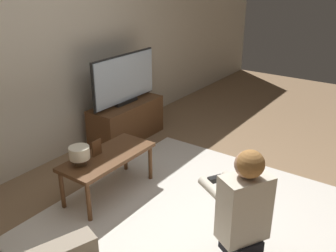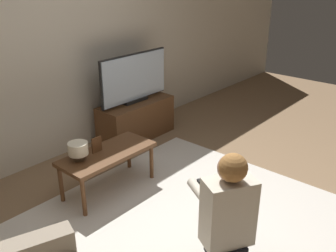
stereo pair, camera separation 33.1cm
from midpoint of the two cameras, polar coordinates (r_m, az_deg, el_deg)
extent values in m
plane|color=#896B4C|center=(3.35, 6.20, -14.19)|extent=(10.00, 10.00, 0.00)
cube|color=beige|center=(4.13, -15.85, 12.15)|extent=(10.00, 0.06, 2.60)
cube|color=silver|center=(3.35, 6.21, -14.08)|extent=(2.44, 2.34, 0.02)
cube|color=brown|center=(4.74, -2.88, 0.93)|extent=(1.00, 0.40, 0.48)
cube|color=black|center=(4.65, -2.94, 3.90)|extent=(0.36, 0.08, 0.04)
cube|color=black|center=(4.56, -3.09, 7.41)|extent=(1.05, 0.03, 0.58)
cube|color=silver|center=(4.56, -3.02, 7.40)|extent=(1.02, 0.04, 0.55)
cube|color=brown|center=(3.55, -6.61, -4.26)|extent=(0.93, 0.42, 0.04)
cylinder|color=brown|center=(3.31, -9.92, -10.85)|extent=(0.04, 0.04, 0.38)
cylinder|color=brown|center=(3.81, -0.05, -5.63)|extent=(0.04, 0.04, 0.38)
cylinder|color=brown|center=(3.55, -13.42, -8.73)|extent=(0.04, 0.04, 0.38)
cylinder|color=brown|center=(4.02, -3.66, -4.11)|extent=(0.04, 0.04, 0.38)
cube|color=black|center=(2.81, 12.26, -17.98)|extent=(0.31, 0.32, 0.14)
cube|color=beige|center=(2.62, 12.84, -12.77)|extent=(0.39, 0.34, 0.49)
sphere|color=tan|center=(2.44, 13.53, -6.36)|extent=(0.18, 0.18, 0.18)
sphere|color=#9E6B38|center=(2.42, 13.81, -6.28)|extent=(0.19, 0.19, 0.19)
cube|color=black|center=(2.87, 9.05, -8.42)|extent=(0.13, 0.10, 0.04)
cylinder|color=beige|center=(2.83, 12.03, -9.19)|extent=(0.21, 0.30, 0.07)
cylinder|color=beige|center=(2.74, 8.30, -10.05)|extent=(0.21, 0.30, 0.07)
cube|color=brown|center=(3.53, -8.20, -2.88)|extent=(0.11, 0.01, 0.15)
cylinder|color=#4C3823|center=(3.42, -10.76, -4.74)|extent=(0.10, 0.10, 0.06)
cylinder|color=#EFE5C6|center=(3.39, -10.86, -3.47)|extent=(0.18, 0.18, 0.11)
camera|label=1|loc=(0.17, -87.30, 1.14)|focal=40.00mm
camera|label=2|loc=(0.17, 92.70, -1.14)|focal=40.00mm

